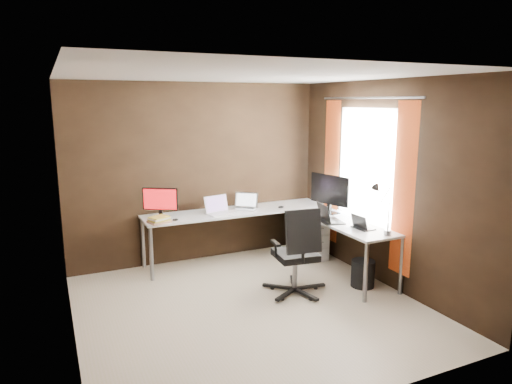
# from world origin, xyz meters

# --- Properties ---
(room) EXTENTS (3.60, 3.60, 2.50)m
(room) POSITION_xyz_m (0.34, 0.07, 1.28)
(room) COLOR #BCA992
(room) RESTS_ON ground
(desk) EXTENTS (2.65, 2.25, 0.73)m
(desk) POSITION_xyz_m (0.84, 1.04, 0.68)
(desk) COLOR white
(desk) RESTS_ON ground
(drawer_pedestal) EXTENTS (0.42, 0.50, 0.60)m
(drawer_pedestal) POSITION_xyz_m (1.43, 1.15, 0.30)
(drawer_pedestal) COLOR white
(drawer_pedestal) RESTS_ON ground
(monitor_left) EXTENTS (0.41, 0.26, 0.41)m
(monitor_left) POSITION_xyz_m (-0.61, 1.52, 0.96)
(monitor_left) COLOR black
(monitor_left) RESTS_ON desk
(monitor_right) EXTENTS (0.23, 0.64, 0.53)m
(monitor_right) POSITION_xyz_m (1.55, 0.81, 1.03)
(monitor_right) COLOR black
(monitor_right) RESTS_ON desk
(laptop_white) EXTENTS (0.41, 0.33, 0.24)m
(laptop_white) POSITION_xyz_m (0.17, 1.44, 0.78)
(laptop_white) COLOR white
(laptop_white) RESTS_ON desk
(laptop_silver) EXTENTS (0.41, 0.39, 0.22)m
(laptop_silver) POSITION_xyz_m (0.62, 1.54, 0.78)
(laptop_silver) COLOR silver
(laptop_silver) RESTS_ON desk
(laptop_black_big) EXTENTS (0.32, 0.41, 0.24)m
(laptop_black_big) POSITION_xyz_m (1.29, 0.44, 0.78)
(laptop_black_big) COLOR black
(laptop_black_big) RESTS_ON desk
(laptop_black_small) EXTENTS (0.20, 0.27, 0.18)m
(laptop_black_small) POSITION_xyz_m (1.47, -0.01, 0.77)
(laptop_black_small) COLOR black
(laptop_black_small) RESTS_ON desk
(book_stack) EXTENTS (0.30, 0.27, 0.08)m
(book_stack) POSITION_xyz_m (-0.68, 1.30, 0.77)
(book_stack) COLOR #A17557
(book_stack) RESTS_ON desk
(mouse_left) EXTENTS (0.09, 0.07, 0.03)m
(mouse_left) POSITION_xyz_m (-0.47, 1.30, 0.75)
(mouse_left) COLOR black
(mouse_left) RESTS_ON desk
(mouse_corner) EXTENTS (0.10, 0.09, 0.03)m
(mouse_corner) POSITION_xyz_m (1.09, 1.35, 0.75)
(mouse_corner) COLOR black
(mouse_corner) RESTS_ON desk
(desk_lamp) EXTENTS (0.19, 0.22, 0.60)m
(desk_lamp) POSITION_xyz_m (1.51, -0.29, 1.11)
(desk_lamp) COLOR slate
(desk_lamp) RESTS_ON desk
(office_chair) EXTENTS (0.59, 0.60, 1.06)m
(office_chair) POSITION_xyz_m (0.65, 0.13, 0.31)
(office_chair) COLOR black
(office_chair) RESTS_ON ground
(wastebasket) EXTENTS (0.29, 0.29, 0.33)m
(wastebasket) POSITION_xyz_m (1.50, -0.04, 0.17)
(wastebasket) COLOR black
(wastebasket) RESTS_ON ground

